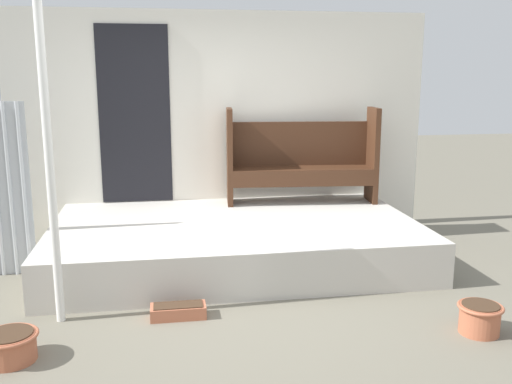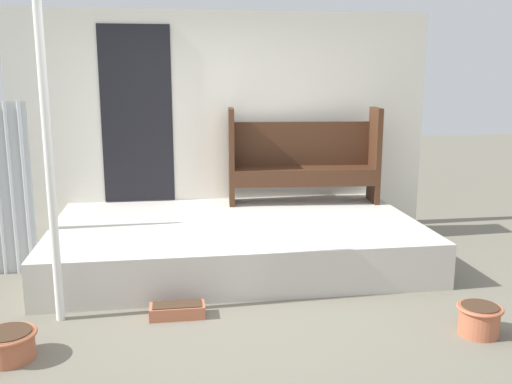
# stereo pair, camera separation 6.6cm
# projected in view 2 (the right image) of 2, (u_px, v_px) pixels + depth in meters

# --- Properties ---
(ground_plane) EXTENTS (24.00, 24.00, 0.00)m
(ground_plane) POSITION_uv_depth(u_px,v_px,m) (233.00, 303.00, 4.81)
(ground_plane) COLOR #706B5B
(porch_slab) EXTENTS (3.66, 2.17, 0.42)m
(porch_slab) POSITION_uv_depth(u_px,v_px,m) (236.00, 241.00, 5.84)
(porch_slab) COLOR beige
(porch_slab) RESTS_ON ground_plane
(house_wall) EXTENTS (4.86, 0.08, 2.60)m
(house_wall) POSITION_uv_depth(u_px,v_px,m) (221.00, 125.00, 6.69)
(house_wall) COLOR white
(house_wall) RESTS_ON ground_plane
(support_post) EXTENTS (0.07, 0.07, 2.49)m
(support_post) POSITION_uv_depth(u_px,v_px,m) (49.00, 164.00, 4.24)
(support_post) COLOR white
(support_post) RESTS_ON ground_plane
(bench) EXTENTS (1.74, 0.54, 1.09)m
(bench) POSITION_uv_depth(u_px,v_px,m) (303.00, 157.00, 6.57)
(bench) COLOR #422616
(bench) RESTS_ON porch_slab
(flower_pot_left) EXTENTS (0.38, 0.38, 0.20)m
(flower_pot_left) POSITION_uv_depth(u_px,v_px,m) (9.00, 344.00, 3.85)
(flower_pot_left) COLOR #B26042
(flower_pot_left) RESTS_ON ground_plane
(flower_pot_middle) EXTENTS (0.34, 0.34, 0.23)m
(flower_pot_middle) POSITION_uv_depth(u_px,v_px,m) (479.00, 319.00, 4.22)
(flower_pot_middle) COLOR #B26042
(flower_pot_middle) RESTS_ON ground_plane
(planter_box_rect) EXTENTS (0.44, 0.18, 0.11)m
(planter_box_rect) POSITION_uv_depth(u_px,v_px,m) (177.00, 311.00, 4.53)
(planter_box_rect) COLOR #B76647
(planter_box_rect) RESTS_ON ground_plane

